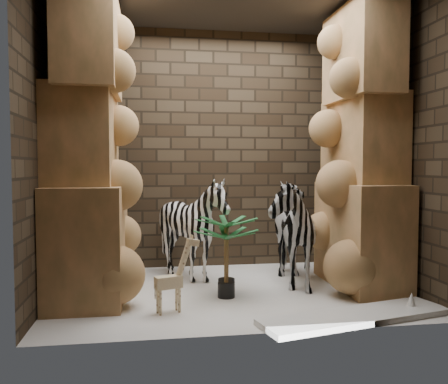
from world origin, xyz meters
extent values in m
plane|color=white|center=(0.00, 0.00, 0.00)|extent=(3.50, 3.50, 0.00)
plane|color=#362B1E|center=(0.00, 1.25, 1.50)|extent=(3.50, 0.00, 3.50)
plane|color=#362B1E|center=(0.00, -1.25, 1.50)|extent=(3.50, 0.00, 3.50)
plane|color=#362B1E|center=(-1.75, 0.00, 1.50)|extent=(0.00, 3.00, 3.00)
plane|color=#362B1E|center=(1.75, 0.00, 1.50)|extent=(0.00, 3.00, 3.00)
imported|color=white|center=(0.64, 0.22, 0.68)|extent=(0.68, 1.18, 1.36)
imported|color=white|center=(-0.33, 0.52, 0.53)|extent=(1.19, 1.36, 1.05)
cube|color=white|center=(0.90, -1.05, 0.03)|extent=(1.76, 0.80, 0.05)
camera|label=1|loc=(-0.79, -4.68, 1.28)|focal=37.39mm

